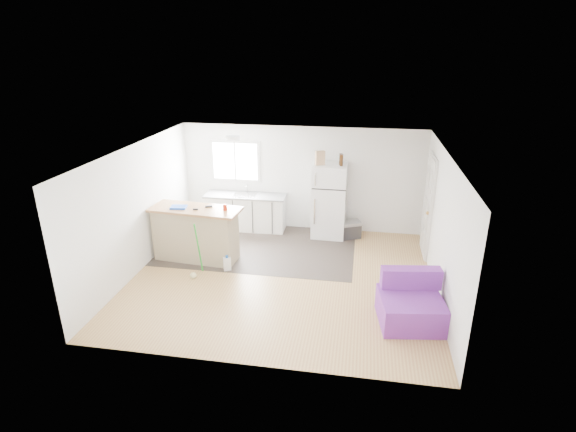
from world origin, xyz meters
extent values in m
cube|color=#AD7848|center=(0.00, 0.00, -0.01)|extent=(5.50, 5.00, 0.01)
cube|color=white|center=(0.00, 0.00, 2.40)|extent=(5.50, 5.00, 0.01)
cube|color=white|center=(0.00, 2.50, 1.20)|extent=(5.50, 0.01, 2.40)
cube|color=white|center=(0.00, -2.50, 1.20)|extent=(5.50, 0.01, 2.40)
cube|color=white|center=(-2.75, 0.00, 1.20)|extent=(0.01, 5.00, 2.40)
cube|color=white|center=(2.75, 0.00, 1.20)|extent=(0.01, 5.00, 2.40)
cube|color=#2F2923|center=(-0.73, 1.25, 0.00)|extent=(4.05, 2.50, 0.00)
cube|color=white|center=(-1.55, 2.49, 1.55)|extent=(1.18, 0.04, 0.98)
cube|color=white|center=(-1.55, 2.47, 1.55)|extent=(1.05, 0.01, 0.85)
cube|color=white|center=(-1.55, 2.46, 1.55)|extent=(0.03, 0.02, 0.85)
cube|color=white|center=(2.72, 1.55, 1.01)|extent=(0.05, 0.82, 2.03)
cube|color=white|center=(2.73, 1.55, 1.02)|extent=(0.03, 0.92, 2.10)
sphere|color=gold|center=(2.67, 1.23, 1.00)|extent=(0.07, 0.07, 0.07)
cylinder|color=white|center=(-1.20, 1.20, 2.36)|extent=(0.30, 0.30, 0.07)
cube|color=white|center=(-1.26, 2.21, 0.40)|extent=(1.83, 0.58, 0.80)
cube|color=slate|center=(-1.26, 2.21, 0.82)|extent=(1.89, 0.62, 0.04)
cube|color=silver|center=(-1.26, 2.18, 0.82)|extent=(0.51, 0.39, 0.05)
cube|color=tan|center=(-1.84, 0.49, 0.52)|extent=(1.66, 0.71, 1.05)
cube|color=#B7774E|center=(-1.81, 0.49, 1.07)|extent=(1.83, 0.83, 0.05)
cube|color=white|center=(0.69, 2.14, 0.83)|extent=(0.75, 0.70, 1.66)
cube|color=black|center=(0.69, 1.79, 1.20)|extent=(0.73, 0.03, 0.02)
cube|color=silver|center=(0.39, 1.79, 1.41)|extent=(0.03, 0.02, 0.30)
cube|color=silver|center=(0.39, 1.79, 0.68)|extent=(0.03, 0.02, 0.58)
cube|color=#2E2E31|center=(1.15, 2.08, 0.16)|extent=(0.57, 0.49, 0.32)
cube|color=gray|center=(1.15, 2.08, 0.35)|extent=(0.59, 0.51, 0.06)
cube|color=purple|center=(2.23, -1.10, 0.22)|extent=(1.06, 1.01, 0.44)
cube|color=purple|center=(2.23, -0.77, 0.61)|extent=(0.97, 0.35, 0.33)
cube|color=silver|center=(-1.10, 0.11, 0.13)|extent=(0.17, 0.15, 0.26)
cylinder|color=#1956AF|center=(-1.10, 0.11, 0.28)|extent=(0.07, 0.07, 0.05)
cylinder|color=green|center=(-1.53, -0.21, 0.57)|extent=(0.04, 0.30, 1.08)
sphere|color=beige|center=(-1.63, -0.31, 0.05)|extent=(0.12, 0.12, 0.12)
cylinder|color=red|center=(-1.20, 0.48, 1.15)|extent=(0.09, 0.09, 0.12)
cube|color=blue|center=(-2.13, 0.45, 1.11)|extent=(0.33, 0.26, 0.04)
cube|color=black|center=(-1.57, 0.59, 1.11)|extent=(0.15, 0.10, 0.03)
cube|color=black|center=(-1.77, 0.40, 1.11)|extent=(0.10, 0.05, 0.03)
cube|color=tan|center=(0.46, 2.06, 1.81)|extent=(0.22, 0.17, 0.30)
cylinder|color=#3C200A|center=(0.92, 2.04, 1.79)|extent=(0.08, 0.08, 0.25)
cylinder|color=#3C200A|center=(0.90, 2.12, 1.79)|extent=(0.08, 0.08, 0.25)
camera|label=1|loc=(1.35, -7.32, 4.09)|focal=28.00mm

